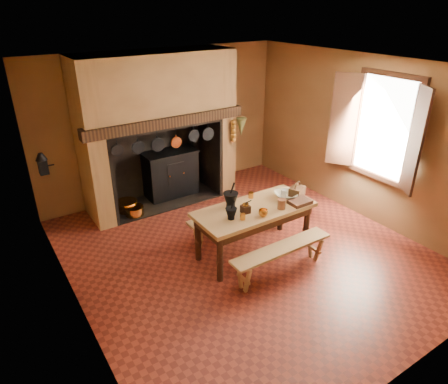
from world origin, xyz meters
name	(u,v)px	position (x,y,z in m)	size (l,w,h in m)	color
floor	(245,251)	(0.00, 0.00, 0.00)	(5.50, 5.50, 0.00)	maroon
ceiling	(250,67)	(0.00, 0.00, 2.80)	(5.50, 5.50, 0.00)	silver
back_wall	(163,124)	(0.00, 2.75, 1.40)	(5.00, 0.02, 2.80)	olive
wall_left	(65,216)	(-2.50, 0.00, 1.40)	(0.02, 5.50, 2.80)	olive
wall_right	(363,139)	(2.50, 0.00, 1.40)	(0.02, 5.50, 2.80)	olive
wall_front	(428,267)	(0.00, -2.75, 1.40)	(5.00, 0.02, 2.80)	olive
chimney_breast	(157,110)	(-0.30, 2.31, 1.81)	(2.95, 0.96, 2.80)	olive
iron_range	(171,173)	(-0.04, 2.45, 0.48)	(1.12, 0.55, 1.60)	black
hearth_pans	(128,208)	(-1.05, 2.22, 0.09)	(0.51, 0.62, 0.20)	#CA862E
hanging_pans	(169,142)	(-0.34, 1.81, 1.36)	(1.92, 0.29, 0.27)	black
onion_string	(233,131)	(1.00, 1.79, 1.33)	(0.12, 0.10, 0.46)	#AC6C1F
herb_bunch	(241,127)	(1.18, 1.79, 1.38)	(0.20, 0.20, 0.35)	brown
window	(380,129)	(2.35, -0.40, 1.70)	(0.39, 1.75, 1.76)	white
wall_coffee_mill	(42,162)	(-2.42, 1.55, 1.52)	(0.23, 0.16, 0.31)	black
work_table	(254,215)	(0.10, -0.08, 0.66)	(1.82, 0.81, 0.79)	tan
bench_front	(281,254)	(0.10, -0.73, 0.34)	(1.61, 0.28, 0.45)	tan
bench_back	(231,218)	(0.10, 0.53, 0.33)	(1.54, 0.27, 0.43)	tan
mortar_large	(231,199)	(-0.18, 0.14, 0.92)	(0.23, 0.23, 0.39)	black
mortar_small	(231,213)	(-0.38, -0.17, 0.88)	(0.17, 0.17, 0.28)	black
coffee_grinder	(245,208)	(-0.11, -0.13, 0.86)	(0.16, 0.13, 0.18)	#381F11
brass_mug_a	(243,217)	(-0.25, -0.27, 0.83)	(0.08, 0.08, 0.09)	#CA862E
brass_mug_b	(251,195)	(0.25, 0.21, 0.83)	(0.08, 0.08, 0.09)	#CA862E
mixing_bowl	(286,195)	(0.71, -0.08, 0.83)	(0.35, 0.35, 0.09)	beige
stoneware_crock	(282,204)	(0.41, -0.32, 0.86)	(0.12, 0.12, 0.15)	brown
glass_jar	(283,194)	(0.67, -0.07, 0.86)	(0.08, 0.08, 0.14)	beige
wicker_basket	(297,191)	(0.91, -0.12, 0.87)	(0.30, 0.26, 0.24)	#432414
wooden_tray	(300,202)	(0.75, -0.35, 0.82)	(0.33, 0.24, 0.06)	#381F11
brass_cup	(263,213)	(0.04, -0.36, 0.84)	(0.13, 0.13, 0.10)	#CA862E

